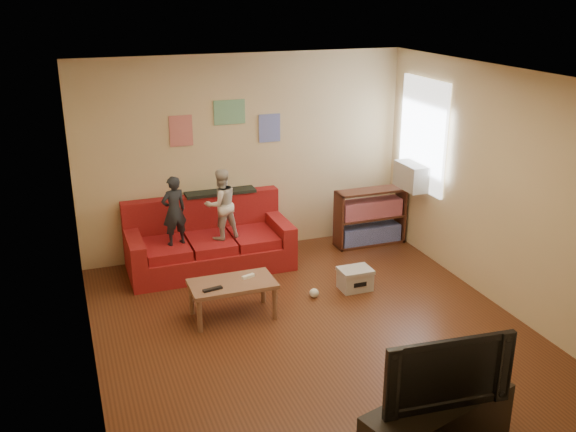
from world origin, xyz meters
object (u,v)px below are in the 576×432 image
object	(u,v)px
coffee_table	(232,287)
television	(443,367)
bookshelf	(370,220)
file_box	(355,279)
tv_stand	(437,427)
child_b	(221,204)
sofa	(208,244)
child_a	(174,211)

from	to	relation	value
coffee_table	television	world-z (taller)	television
bookshelf	television	size ratio (longest dim) A/B	0.98
file_box	tv_stand	bearing A→B (deg)	-103.27
child_b	coffee_table	distance (m)	1.40
sofa	child_b	xyz separation A→B (m)	(0.15, -0.17, 0.59)
child_b	tv_stand	world-z (taller)	child_b
bookshelf	child_a	bearing A→B (deg)	-176.90
tv_stand	television	world-z (taller)	television
bookshelf	file_box	size ratio (longest dim) A/B	2.58
sofa	child_a	xyz separation A→B (m)	(-0.45, -0.17, 0.57)
coffee_table	bookshelf	bearing A→B (deg)	30.58
sofa	file_box	distance (m)	2.00
tv_stand	television	size ratio (longest dim) A/B	1.26
tv_stand	television	bearing A→B (deg)	0.00
coffee_table	television	xyz separation A→B (m)	(0.91, -2.72, 0.42)
child_a	file_box	bearing A→B (deg)	134.74
child_b	bookshelf	xyz separation A→B (m)	(2.20, 0.15, -0.54)
bookshelf	file_box	bearing A→B (deg)	-123.29
file_box	television	world-z (taller)	television
sofa	child_a	size ratio (longest dim) A/B	2.38
bookshelf	television	distance (m)	4.44
bookshelf	television	bearing A→B (deg)	-110.05
coffee_table	tv_stand	xyz separation A→B (m)	(0.91, -2.72, -0.12)
tv_stand	child_b	bearing A→B (deg)	83.90
coffee_table	tv_stand	distance (m)	2.87
file_box	coffee_table	bearing A→B (deg)	-174.30
file_box	television	bearing A→B (deg)	-103.27
tv_stand	bookshelf	bearing A→B (deg)	54.10
child_a	file_box	world-z (taller)	child_a
television	bookshelf	bearing A→B (deg)	74.64
sofa	file_box	bearing A→B (deg)	-40.52
child_b	file_box	bearing A→B (deg)	128.05
child_a	child_b	size ratio (longest dim) A/B	0.97
sofa	tv_stand	xyz separation A→B (m)	(0.83, -4.17, -0.07)
television	tv_stand	bearing A→B (deg)	0.00
television	coffee_table	bearing A→B (deg)	113.16
sofa	coffee_table	distance (m)	1.45
bookshelf	tv_stand	bearing A→B (deg)	-110.05
tv_stand	television	xyz separation A→B (m)	(0.00, 0.00, 0.54)
bookshelf	television	world-z (taller)	television
child_b	child_a	bearing A→B (deg)	-12.55
coffee_table	child_b	bearing A→B (deg)	80.22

